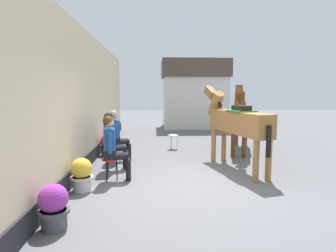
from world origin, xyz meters
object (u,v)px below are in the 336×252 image
object	(u,v)px
seated_visitor_near	(113,145)
seated_visitor_middle	(112,138)
seated_visitor_far	(117,133)
flower_planter_farthest	(107,144)
flower_planter_nearest	(54,206)
flower_planter_inner_near	(82,174)
saddled_horse_far	(240,115)
spare_stool_white	(173,137)
saddled_horse_near	(236,122)

from	to	relation	value
seated_visitor_near	seated_visitor_middle	bearing A→B (deg)	98.45
seated_visitor_middle	seated_visitor_far	distance (m)	0.91
seated_visitor_near	flower_planter_farthest	distance (m)	2.56
seated_visitor_middle	flower_planter_nearest	xyz separation A→B (m)	(-0.39, -3.00, -0.44)
flower_planter_inner_near	saddled_horse_far	bearing A→B (deg)	40.08
seated_visitor_far	flower_planter_farthest	xyz separation A→B (m)	(-0.38, 0.71, -0.44)
seated_visitor_near	spare_stool_white	xyz separation A→B (m)	(1.51, 3.36, -0.38)
seated_visitor_far	saddled_horse_far	world-z (taller)	saddled_horse_far
flower_planter_nearest	flower_planter_farthest	size ratio (longest dim) A/B	1.00
flower_planter_inner_near	spare_stool_white	size ratio (longest dim) A/B	1.39
saddled_horse_near	spare_stool_white	bearing A→B (deg)	118.04
flower_planter_nearest	flower_planter_farthest	bearing A→B (deg)	90.09
saddled_horse_far	flower_planter_farthest	distance (m)	4.19
flower_planter_inner_near	flower_planter_farthest	world-z (taller)	same
saddled_horse_near	flower_planter_inner_near	world-z (taller)	saddled_horse_near
saddled_horse_near	flower_planter_inner_near	distance (m)	3.75
seated_visitor_far	flower_planter_inner_near	xyz separation A→B (m)	(-0.38, -2.37, -0.44)
flower_planter_nearest	spare_stool_white	bearing A→B (deg)	69.89
saddled_horse_near	flower_planter_nearest	bearing A→B (deg)	-138.35
seated_visitor_near	flower_planter_nearest	xyz separation A→B (m)	(-0.51, -2.15, -0.44)
seated_visitor_middle	spare_stool_white	bearing A→B (deg)	57.01
flower_planter_nearest	flower_planter_inner_near	distance (m)	1.54
spare_stool_white	flower_planter_nearest	bearing A→B (deg)	-110.11
flower_planter_inner_near	flower_planter_farthest	distance (m)	3.08
flower_planter_nearest	seated_visitor_near	bearing A→B (deg)	76.63
seated_visitor_near	flower_planter_inner_near	world-z (taller)	seated_visitor_near
seated_visitor_near	flower_planter_inner_near	distance (m)	0.91
saddled_horse_far	flower_planter_nearest	distance (m)	6.49
seated_visitor_far	flower_planter_farthest	bearing A→B (deg)	118.36
seated_visitor_near	seated_visitor_far	size ratio (longest dim) A/B	1.00
seated_visitor_middle	spare_stool_white	size ratio (longest dim) A/B	3.02
flower_planter_farthest	spare_stool_white	bearing A→B (deg)	23.70
saddled_horse_far	flower_planter_inner_near	world-z (taller)	saddled_horse_far
flower_planter_nearest	flower_planter_inner_near	bearing A→B (deg)	90.00
saddled_horse_far	spare_stool_white	size ratio (longest dim) A/B	6.26
flower_planter_inner_near	seated_visitor_middle	bearing A→B (deg)	75.13
seated_visitor_near	seated_visitor_far	distance (m)	1.76
saddled_horse_far	flower_planter_inner_near	size ratio (longest dim) A/B	4.50
flower_planter_nearest	flower_planter_inner_near	world-z (taller)	same
seated_visitor_near	seated_visitor_far	bearing A→B (deg)	94.42
saddled_horse_near	saddled_horse_far	world-z (taller)	same
seated_visitor_middle	saddled_horse_far	size ratio (longest dim) A/B	0.48
seated_visitor_far	saddled_horse_near	xyz separation A→B (m)	(2.99, -0.92, 0.38)
seated_visitor_near	saddled_horse_far	world-z (taller)	saddled_horse_far
saddled_horse_near	seated_visitor_middle	bearing A→B (deg)	179.84
saddled_horse_far	flower_planter_farthest	size ratio (longest dim) A/B	4.50
seated_visitor_near	saddled_horse_near	xyz separation A→B (m)	(2.85, 0.84, 0.38)
seated_visitor_far	spare_stool_white	bearing A→B (deg)	44.23
seated_visitor_near	flower_planter_inner_near	xyz separation A→B (m)	(-0.51, -0.61, -0.44)
flower_planter_inner_near	spare_stool_white	xyz separation A→B (m)	(2.02, 3.97, 0.07)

